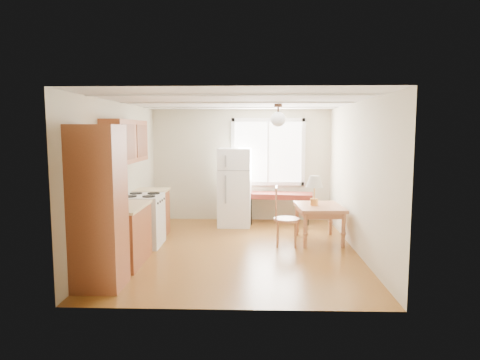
{
  "coord_description": "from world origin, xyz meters",
  "views": [
    {
      "loc": [
        0.27,
        -7.15,
        2.02
      ],
      "look_at": [
        0.03,
        0.41,
        1.15
      ],
      "focal_mm": 32.0,
      "sensor_mm": 36.0,
      "label": 1
    }
  ],
  "objects_px": {
    "dining_table": "(319,211)",
    "refrigerator": "(235,187)",
    "chair": "(281,212)",
    "bench": "(279,196)"
  },
  "relations": [
    {
      "from": "bench",
      "to": "chair",
      "type": "xyz_separation_m",
      "value": [
        -0.07,
        -1.85,
        -0.0
      ]
    },
    {
      "from": "refrigerator",
      "to": "chair",
      "type": "relative_size",
      "value": 1.59
    },
    {
      "from": "dining_table",
      "to": "refrigerator",
      "type": "bearing_deg",
      "value": 138.55
    },
    {
      "from": "refrigerator",
      "to": "bench",
      "type": "bearing_deg",
      "value": 17.68
    },
    {
      "from": "dining_table",
      "to": "chair",
      "type": "height_order",
      "value": "chair"
    },
    {
      "from": "refrigerator",
      "to": "dining_table",
      "type": "distance_m",
      "value": 2.06
    },
    {
      "from": "bench",
      "to": "chair",
      "type": "distance_m",
      "value": 1.85
    },
    {
      "from": "dining_table",
      "to": "chair",
      "type": "xyz_separation_m",
      "value": [
        -0.72,
        -0.32,
        0.03
      ]
    },
    {
      "from": "refrigerator",
      "to": "bench",
      "type": "relative_size",
      "value": 1.09
    },
    {
      "from": "dining_table",
      "to": "bench",
      "type": "bearing_deg",
      "value": 109.63
    }
  ]
}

